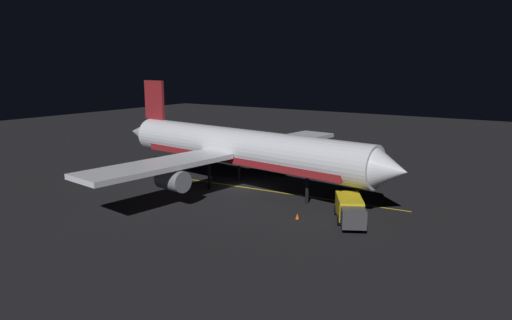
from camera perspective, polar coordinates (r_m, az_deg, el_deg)
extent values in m
cube|color=black|center=(52.54, -1.82, -3.61)|extent=(180.00, 180.00, 0.20)
cube|color=gold|center=(51.07, 2.40, -3.94)|extent=(2.36, 28.99, 0.01)
cylinder|color=silver|center=(51.50, -1.85, 1.56)|extent=(8.01, 32.80, 4.11)
cube|color=maroon|center=(51.71, -1.85, 0.33)|extent=(7.21, 27.93, 0.74)
cone|color=silver|center=(41.96, 16.10, -1.16)|extent=(4.40, 3.75, 4.03)
cone|color=silver|center=(64.98, -13.76, 3.29)|extent=(4.27, 5.35, 3.70)
cube|color=maroon|center=(62.23, -12.41, 7.24)|extent=(0.79, 3.62, 5.02)
cube|color=silver|center=(60.44, 3.58, 2.42)|extent=(16.88, 6.75, 0.50)
cylinder|color=slate|center=(59.32, 4.01, 0.87)|extent=(2.47, 3.43, 2.10)
cube|color=silver|center=(45.98, -12.02, -0.67)|extent=(16.88, 6.75, 0.50)
cylinder|color=slate|center=(45.86, -10.22, -2.42)|extent=(2.47, 3.43, 2.10)
cylinder|color=black|center=(46.81, 6.31, -3.75)|extent=(0.40, 0.40, 2.65)
cylinder|color=black|center=(55.69, -2.12, -1.24)|extent=(0.40, 0.40, 2.65)
cylinder|color=black|center=(52.27, -5.79, -2.13)|extent=(0.40, 0.40, 2.65)
cube|color=gold|center=(42.27, 11.41, -5.60)|extent=(4.68, 3.87, 1.72)
cube|color=#38383D|center=(39.47, 11.91, -7.02)|extent=(2.54, 2.62, 1.50)
cylinder|color=black|center=(41.15, 11.60, -7.34)|extent=(1.91, 2.46, 0.90)
cylinder|color=black|center=(43.92, 11.14, -6.11)|extent=(1.91, 2.46, 0.90)
cube|color=navy|center=(61.06, 4.66, -0.10)|extent=(3.85, 2.53, 1.84)
cube|color=#38383D|center=(58.97, 3.11, -0.66)|extent=(2.03, 2.20, 1.50)
cylinder|color=black|center=(60.25, 3.94, -1.14)|extent=(1.18, 2.40, 0.90)
cylinder|color=black|center=(62.25, 5.34, -0.75)|extent=(1.18, 2.40, 0.90)
cylinder|color=black|center=(49.58, 12.39, -4.17)|extent=(0.32, 0.32, 0.85)
cylinder|color=orange|center=(49.39, 12.42, -3.33)|extent=(0.40, 0.40, 0.65)
sphere|color=tan|center=(49.28, 12.45, -2.83)|extent=(0.24, 0.24, 0.24)
cone|color=#EA590F|center=(51.56, 6.33, -3.54)|extent=(0.36, 0.36, 0.55)
cube|color=black|center=(51.63, 6.32, -3.82)|extent=(0.50, 0.50, 0.03)
cone|color=#EA590F|center=(42.16, 5.11, -6.94)|extent=(0.36, 0.36, 0.55)
cube|color=black|center=(42.24, 5.10, -7.27)|extent=(0.50, 0.50, 0.03)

